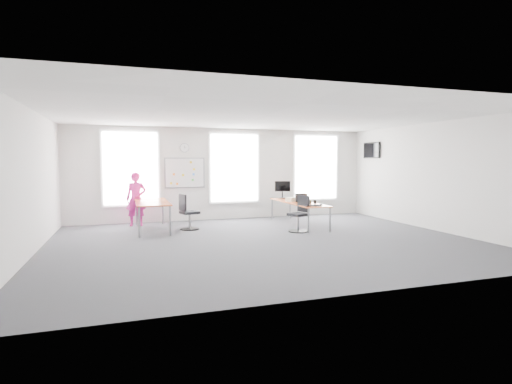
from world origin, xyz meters
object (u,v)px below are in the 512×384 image
object	(u,v)px
desk_left	(152,204)
monitor	(283,188)
headphones	(312,202)
person	(136,199)
desk_right	(298,203)
keyboard	(312,206)
chair_right	(300,216)
chair_left	(188,214)

from	to	relation	value
desk_left	monitor	distance (m)	4.32
headphones	person	bearing A→B (deg)	167.92
person	monitor	bearing A→B (deg)	7.31
desk_right	monitor	xyz separation A→B (m)	(-0.02, 1.23, 0.39)
person	keyboard	distance (m)	5.20
desk_left	headphones	distance (m)	4.54
desk_left	chair_right	world-z (taller)	chair_right
desk_left	chair_left	world-z (taller)	chair_left
desk_right	desk_left	world-z (taller)	desk_left
keyboard	headphones	bearing A→B (deg)	66.43
monitor	chair_left	bearing A→B (deg)	-147.95
desk_right	chair_right	distance (m)	1.17
desk_left	monitor	bearing A→B (deg)	10.60
person	headphones	xyz separation A→B (m)	(4.82, -1.96, -0.05)
desk_right	chair_left	size ratio (longest dim) A/B	2.87
chair_left	headphones	world-z (taller)	chair_left
chair_left	keyboard	world-z (taller)	chair_left
chair_right	keyboard	xyz separation A→B (m)	(0.32, -0.12, 0.28)
keyboard	monitor	distance (m)	2.43
chair_left	monitor	size ratio (longest dim) A/B	1.77
desk_right	chair_left	bearing A→B (deg)	176.63
person	chair_right	bearing A→B (deg)	-20.99
chair_left	desk_left	bearing A→B (deg)	60.44
desk_left	chair_right	size ratio (longest dim) A/B	2.25
desk_left	headphones	world-z (taller)	headphones
monitor	keyboard	bearing A→B (deg)	-77.78
desk_right	keyboard	bearing A→B (deg)	-95.63
chair_right	keyboard	size ratio (longest dim) A/B	2.27
desk_left	headphones	xyz separation A→B (m)	(4.43, -1.03, 0.02)
chair_right	headphones	xyz separation A→B (m)	(0.61, 0.47, 0.32)
chair_right	headphones	size ratio (longest dim) A/B	4.95
keyboard	headphones	size ratio (longest dim) A/B	2.18
monitor	person	bearing A→B (deg)	-167.13
keyboard	desk_right	bearing A→B (deg)	87.06
headphones	monitor	distance (m)	1.85
headphones	keyboard	bearing A→B (deg)	-106.22
desk_right	chair_right	world-z (taller)	chair_right
person	chair_left	bearing A→B (deg)	-32.05
chair_left	keyboard	distance (m)	3.48
desk_right	keyboard	xyz separation A→B (m)	(-0.12, -1.18, 0.06)
desk_right	chair_left	xyz separation A→B (m)	(-3.30, 0.19, -0.22)
keyboard	monitor	xyz separation A→B (m)	(0.10, 2.41, 0.33)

